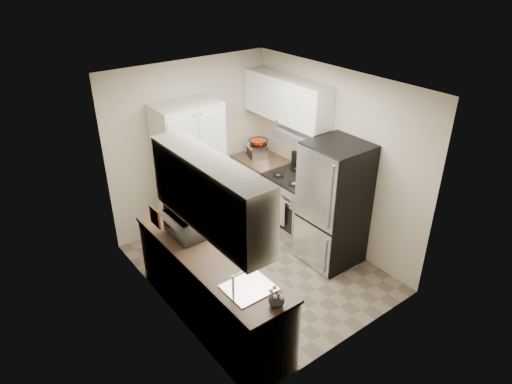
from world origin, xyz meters
The scene contains 16 objects.
ground centered at (0.00, 0.00, 0.00)m, with size 3.20×3.20×0.00m, color #7A6B56.
room_shell centered at (-0.02, -0.01, 1.63)m, with size 2.64×3.24×2.52m.
pantry_cabinet centered at (-0.20, 1.32, 1.00)m, with size 0.90×0.55×2.00m, color silver.
base_cabinet_left centered at (-0.99, -0.43, 0.44)m, with size 0.60×2.30×0.88m, color silver.
countertop_left centered at (-0.99, -0.43, 0.90)m, with size 0.63×2.33×0.04m, color brown.
base_cabinet_right centered at (0.99, 1.19, 0.44)m, with size 0.60×0.80×0.88m, color silver.
countertop_right centered at (0.99, 1.19, 0.90)m, with size 0.63×0.83×0.04m, color brown.
electric_range centered at (0.97, 0.39, 0.48)m, with size 0.71×0.78×1.13m.
refrigerator centered at (0.94, -0.41, 0.85)m, with size 0.70×0.72×1.70m, color #B7B7BC.
microwave centered at (-0.99, 0.03, 1.06)m, with size 0.49×0.33×0.27m, color silver.
wine_bottle centered at (-0.99, 0.54, 1.06)m, with size 0.07×0.07×0.28m, color black.
flower_vase centered at (-0.93, -1.49, 1.00)m, with size 0.15×0.15×0.16m, color white.
cutting_board centered at (-0.82, 0.58, 1.07)m, with size 0.02×0.23×0.29m, color #4A8938.
toaster_oven centered at (0.97, 1.31, 1.02)m, with size 0.27×0.35×0.20m, color silver.
fruit_basket centered at (1.00, 1.28, 1.18)m, with size 0.30×0.30×0.13m, color #F53300, non-canonical shape.
kitchen_mat centered at (0.00, 0.44, 0.01)m, with size 0.43×0.69×0.01m, color tan.
Camera 1 is at (-3.01, -3.92, 3.81)m, focal length 32.00 mm.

